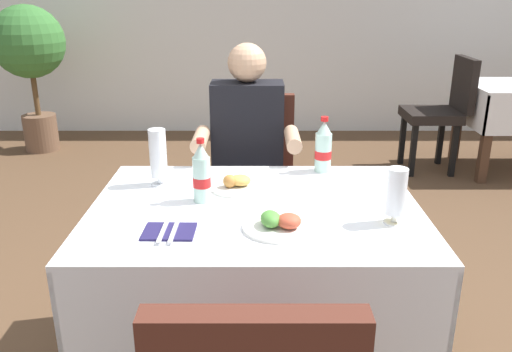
{
  "coord_description": "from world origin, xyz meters",
  "views": [
    {
      "loc": [
        0.05,
        -1.81,
        1.51
      ],
      "look_at": [
        0.05,
        0.08,
        0.83
      ],
      "focal_mm": 36.83,
      "sensor_mm": 36.0,
      "label": 1
    }
  ],
  "objects": [
    {
      "name": "main_dining_table",
      "position": [
        0.05,
        -0.02,
        0.58
      ],
      "size": [
        1.22,
        0.91,
        0.75
      ],
      "color": "white",
      "rests_on": "ground"
    },
    {
      "name": "cola_bottle_primary",
      "position": [
        0.34,
        0.37,
        0.85
      ],
      "size": [
        0.07,
        0.07,
        0.24
      ],
      "color": "silver",
      "rests_on": "main_dining_table"
    },
    {
      "name": "plate_far_diner",
      "position": [
        -0.03,
        0.15,
        0.77
      ],
      "size": [
        0.22,
        0.22,
        0.06
      ],
      "color": "white",
      "rests_on": "main_dining_table"
    },
    {
      "name": "cola_bottle_secondary",
      "position": [
        -0.15,
        0.02,
        0.86
      ],
      "size": [
        0.07,
        0.07,
        0.25
      ],
      "color": "silver",
      "rests_on": "main_dining_table"
    },
    {
      "name": "chair_far_diner_seat",
      "position": [
        0.05,
        0.82,
        0.55
      ],
      "size": [
        0.44,
        0.5,
        0.97
      ],
      "color": "#4C2319",
      "rests_on": "ground"
    },
    {
      "name": "potted_plant_corner",
      "position": [
        -2.05,
        3.15,
        0.94
      ],
      "size": [
        0.67,
        0.67,
        1.37
      ],
      "color": "brown",
      "rests_on": "ground"
    },
    {
      "name": "background_chair_left",
      "position": [
        1.62,
        2.54,
        0.55
      ],
      "size": [
        0.5,
        0.44,
        0.97
      ],
      "color": "black",
      "rests_on": "ground"
    },
    {
      "name": "beer_glass_middle",
      "position": [
        -0.34,
        0.2,
        0.87
      ],
      "size": [
        0.07,
        0.07,
        0.23
      ],
      "color": "white",
      "rests_on": "main_dining_table"
    },
    {
      "name": "napkin_cutlery_set",
      "position": [
        -0.24,
        -0.25,
        0.75
      ],
      "size": [
        0.17,
        0.19,
        0.01
      ],
      "color": "#231E4C",
      "rests_on": "main_dining_table"
    },
    {
      "name": "plate_near_camera",
      "position": [
        0.12,
        -0.22,
        0.77
      ],
      "size": [
        0.23,
        0.23,
        0.06
      ],
      "color": "white",
      "rests_on": "main_dining_table"
    },
    {
      "name": "seated_diner_far",
      "position": [
        0.01,
        0.72,
        0.71
      ],
      "size": [
        0.5,
        0.46,
        1.26
      ],
      "color": "#282D42",
      "rests_on": "ground"
    },
    {
      "name": "back_wall",
      "position": [
        0.0,
        3.92,
        1.37
      ],
      "size": [
        11.0,
        0.12,
        2.74
      ],
      "primitive_type": "cube",
      "color": "white",
      "rests_on": "ground"
    },
    {
      "name": "beer_glass_left",
      "position": [
        0.52,
        -0.18,
        0.85
      ],
      "size": [
        0.07,
        0.07,
        0.2
      ],
      "color": "white",
      "rests_on": "main_dining_table"
    }
  ]
}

